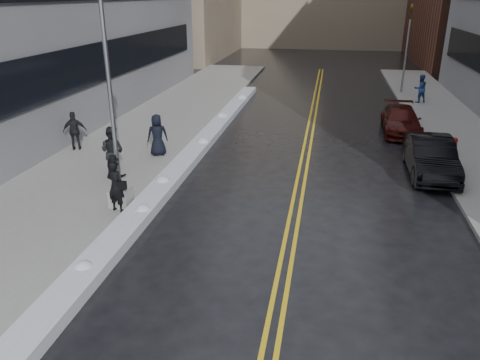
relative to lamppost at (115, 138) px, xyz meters
The scene contains 16 objects.
ground 4.62m from the lamppost, 31.22° to the right, with size 160.00×160.00×0.00m, color black.
sidewalk_west 8.72m from the lamppost, 107.03° to the left, with size 5.50×50.00×0.15m, color gray.
sidewalk_east 15.71m from the lamppost, 31.03° to the left, with size 4.00×50.00×0.15m, color gray.
lane_line_left 10.12m from the lamppost, 54.77° to the left, with size 0.12×50.00×0.01m, color gold.
lane_line_right 10.29m from the lamppost, 53.36° to the left, with size 0.12×50.00×0.01m, color gold.
snow_ridge 6.50m from the lamppost, 81.94° to the left, with size 0.90×30.00×0.34m, color silver.
lamppost is the anchor object (origin of this frame).
fire_hydrant 14.81m from the lamppost, 33.04° to the left, with size 0.26×0.26×0.73m.
traffic_signal 24.98m from the lamppost, 61.79° to the left, with size 0.16×0.20×6.00m.
pedestrian_fedora 1.56m from the lamppost, 80.86° to the right, with size 0.64×0.42×1.76m, color black.
pedestrian_b 3.26m from the lamppost, 118.99° to the left, with size 0.97×0.75×1.99m, color black.
pedestrian_c 5.52m from the lamppost, 96.43° to the left, with size 0.89×0.58×1.83m, color black.
pedestrian_d 7.19m from the lamppost, 130.43° to the left, with size 1.03×0.43×1.76m, color black.
pedestrian_east 22.57m from the lamppost, 56.33° to the left, with size 0.87×0.68×1.80m, color navy.
car_black 12.20m from the lamppost, 26.53° to the left, with size 1.62×4.65×1.53m, color black.
car_maroon 15.72m from the lamppost, 47.94° to the left, with size 1.84×4.54×1.32m, color #390B09.
Camera 1 is at (3.32, -11.37, 6.84)m, focal length 35.00 mm.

